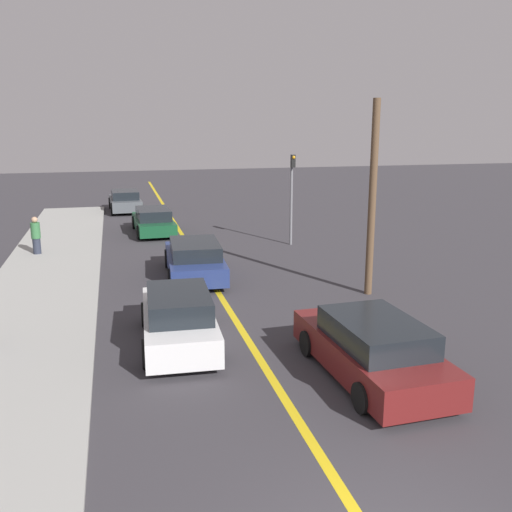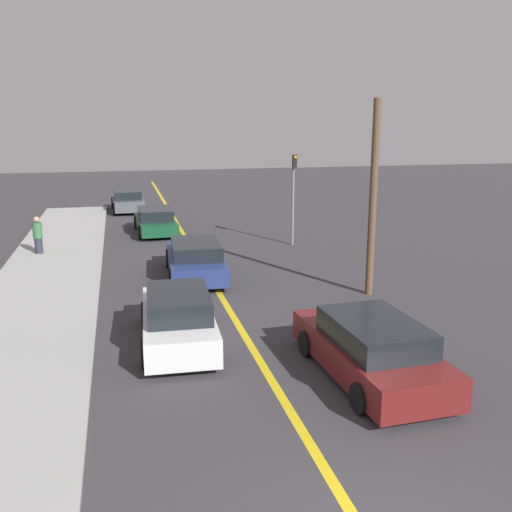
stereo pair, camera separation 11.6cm
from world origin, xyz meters
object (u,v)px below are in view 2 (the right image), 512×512
Objects in this scene: car_far_distant at (195,259)px; utility_pole at (373,200)px; car_near_right_lane at (370,349)px; traffic_light at (293,190)px; pedestrian_mid_group at (38,235)px; car_ahead_center at (178,318)px; car_parked_left_lot at (155,221)px; car_oncoming_far at (128,201)px.

car_far_distant is 0.78× the size of utility_pole.
car_far_distant is at bearing 146.92° from utility_pole.
car_near_right_lane is 13.88m from traffic_light.
utility_pole is (11.16, -8.19, 2.22)m from pedestrian_mid_group.
utility_pole is (0.20, -7.79, 0.61)m from traffic_light.
car_ahead_center is at bearing -98.54° from car_far_distant.
car_far_distant is 3.10× the size of pedestrian_mid_group.
car_parked_left_lot is 6.41m from pedestrian_mid_group.
car_ahead_center is 7.49m from utility_pole.
car_ahead_center is 1.05× the size of car_oncoming_far.
car_near_right_lane is 18.18m from car_parked_left_lot.
utility_pole reaches higher than car_oncoming_far.
car_near_right_lane reaches higher than car_parked_left_lot.
pedestrian_mid_group is (-5.93, 4.79, 0.23)m from car_far_distant.
car_near_right_lane is 1.10× the size of car_oncoming_far.
utility_pole is (7.27, -19.57, 2.46)m from car_oncoming_far.
car_near_right_lane is 9.53m from car_far_distant.
car_near_right_lane is 1.05× the size of car_ahead_center.
traffic_light is at bearing 61.86° from car_ahead_center.
car_near_right_lane is 1.16× the size of traffic_light.
utility_pole is at bearing -65.61° from car_parked_left_lot.
car_oncoming_far is 12.02m from pedestrian_mid_group.
traffic_light reaches higher than pedestrian_mid_group.
car_far_distant is at bearing 80.96° from car_ahead_center.
car_far_distant is 1.04× the size of car_parked_left_lot.
traffic_light is (6.30, 10.60, 1.81)m from car_ahead_center.
car_parked_left_lot is 7.57m from car_oncoming_far.
utility_pole is (6.08, -12.09, 2.49)m from car_parked_left_lot.
car_near_right_lane is at bearing -114.34° from utility_pole.
car_near_right_lane is 25.75m from car_oncoming_far.
car_oncoming_far is (-2.05, 16.16, -0.01)m from car_far_distant.
car_near_right_lane is at bearing -70.95° from car_far_distant.
car_far_distant is (-2.62, 9.16, -0.01)m from car_near_right_lane.
utility_pole is at bearing 25.98° from car_ahead_center.
car_parked_left_lot is 0.74× the size of utility_pole.
car_near_right_lane is 1.02× the size of car_parked_left_lot.
car_ahead_center reaches higher than car_oncoming_far.
pedestrian_mid_group reaches higher than car_far_distant.
traffic_light is at bearing -38.49° from car_parked_left_lot.
car_far_distant is 6.70m from utility_pole.
traffic_light is (7.07, -11.78, 1.85)m from car_oncoming_far.
pedestrian_mid_group is at bearing 144.17° from car_far_distant.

